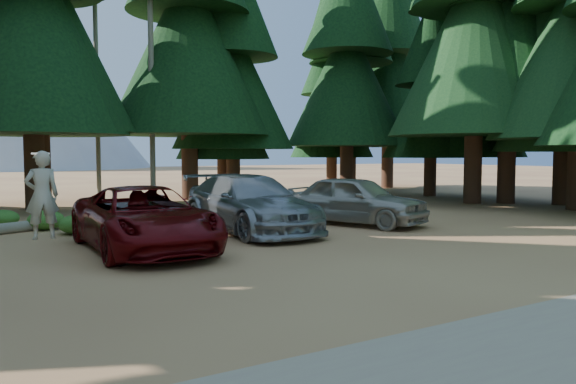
# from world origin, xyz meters

# --- Properties ---
(ground) EXTENTS (160.00, 160.00, 0.00)m
(ground) POSITION_xyz_m (0.00, 0.00, 0.00)
(ground) COLOR #9A6341
(ground) RESTS_ON ground
(forest_belt_north) EXTENTS (36.00, 7.00, 22.00)m
(forest_belt_north) POSITION_xyz_m (0.00, 15.00, 0.00)
(forest_belt_north) COLOR black
(forest_belt_north) RESTS_ON ground
(forest_belt_east) EXTENTS (6.00, 22.00, 22.00)m
(forest_belt_east) POSITION_xyz_m (15.50, 4.00, 0.00)
(forest_belt_east) COLOR black
(forest_belt_east) RESTS_ON ground
(snag_front) EXTENTS (0.24, 0.24, 12.00)m
(snag_front) POSITION_xyz_m (0.80, 14.50, 6.00)
(snag_front) COLOR gray
(snag_front) RESTS_ON ground
(snag_back) EXTENTS (0.20, 0.20, 10.00)m
(snag_back) POSITION_xyz_m (-1.20, 16.00, 5.00)
(snag_back) COLOR gray
(snag_back) RESTS_ON ground
(red_pickup) EXTENTS (2.57, 5.38, 1.48)m
(red_pickup) POSITION_xyz_m (-3.15, 2.82, 0.74)
(red_pickup) COLOR #5F080B
(red_pickup) RESTS_ON ground
(silver_minivan_center) EXTENTS (2.31, 5.61, 1.62)m
(silver_minivan_center) POSITION_xyz_m (0.36, 4.31, 0.81)
(silver_minivan_center) COLOR #95989C
(silver_minivan_center) RESTS_ON ground
(silver_minivan_right) EXTENTS (3.42, 4.89, 1.55)m
(silver_minivan_right) POSITION_xyz_m (3.95, 4.03, 0.77)
(silver_minivan_right) COLOR #B1AA9D
(silver_minivan_right) RESTS_ON ground
(frisbee_player) EXTENTS (0.68, 0.45, 1.87)m
(frisbee_player) POSITION_xyz_m (-5.29, 2.90, 1.37)
(frisbee_player) COLOR beige
(frisbee_player) RESTS_ON ground
(log_mid) EXTENTS (2.99, 1.03, 0.25)m
(log_mid) POSITION_xyz_m (4.28, 10.50, 0.12)
(log_mid) COLOR gray
(log_mid) RESTS_ON ground
(log_right) EXTENTS (4.50, 2.03, 0.30)m
(log_right) POSITION_xyz_m (8.42, 10.03, 0.15)
(log_right) COLOR gray
(log_right) RESTS_ON ground
(shrub_far_left) EXTENTS (1.04, 1.04, 0.57)m
(shrub_far_left) POSITION_xyz_m (-4.56, 7.80, 0.29)
(shrub_far_left) COLOR #31691F
(shrub_far_left) RESTS_ON ground
(shrub_left) EXTENTS (0.93, 0.93, 0.51)m
(shrub_left) POSITION_xyz_m (-5.58, 9.21, 0.26)
(shrub_left) COLOR #31691F
(shrub_left) RESTS_ON ground
(shrub_center_left) EXTENTS (0.98, 0.98, 0.54)m
(shrub_center_left) POSITION_xyz_m (-3.95, 6.40, 0.27)
(shrub_center_left) COLOR #31691F
(shrub_center_left) RESTS_ON ground
(shrub_center_right) EXTENTS (0.75, 0.75, 0.41)m
(shrub_center_right) POSITION_xyz_m (3.12, 10.00, 0.21)
(shrub_center_right) COLOR #31691F
(shrub_center_right) RESTS_ON ground
(shrub_right) EXTENTS (1.16, 1.16, 0.64)m
(shrub_right) POSITION_xyz_m (1.55, 9.96, 0.32)
(shrub_right) COLOR #31691F
(shrub_right) RESTS_ON ground
(shrub_far_right) EXTENTS (1.07, 1.07, 0.59)m
(shrub_far_right) POSITION_xyz_m (3.16, 6.93, 0.29)
(shrub_far_right) COLOR #31691F
(shrub_far_right) RESTS_ON ground
(shrub_edge_east) EXTENTS (0.75, 0.75, 0.41)m
(shrub_edge_east) POSITION_xyz_m (8.32, 7.80, 0.21)
(shrub_edge_east) COLOR #31691F
(shrub_edge_east) RESTS_ON ground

